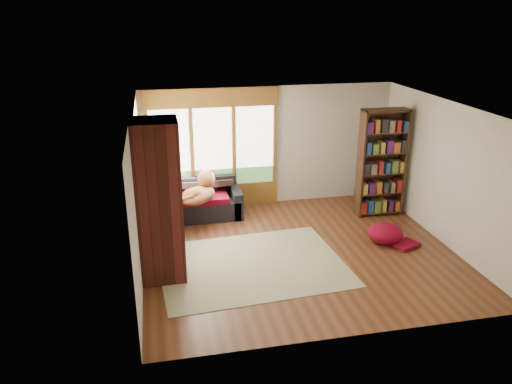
{
  "coord_description": "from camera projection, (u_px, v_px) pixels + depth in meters",
  "views": [
    {
      "loc": [
        -2.39,
        -7.72,
        4.17
      ],
      "look_at": [
        -0.64,
        0.69,
        0.95
      ],
      "focal_mm": 35.0,
      "sensor_mm": 36.0,
      "label": 1
    }
  ],
  "objects": [
    {
      "name": "ceiling",
      "position": [
        303.0,
        109.0,
        8.08
      ],
      "size": [
        5.5,
        5.5,
        0.0
      ],
      "primitive_type": "plane",
      "color": "white"
    },
    {
      "name": "pouf",
      "position": [
        385.0,
        233.0,
        9.31
      ],
      "size": [
        0.86,
        0.86,
        0.35
      ],
      "primitive_type": "ellipsoid",
      "rotation": [
        0.0,
        0.0,
        0.4
      ],
      "color": "maroon",
      "rests_on": "area_rug"
    },
    {
      "name": "wall_left",
      "position": [
        136.0,
        196.0,
        8.01
      ],
      "size": [
        0.04,
        5.0,
        2.6
      ],
      "primitive_type": "cube",
      "color": "silver",
      "rests_on": "ground"
    },
    {
      "name": "brick_chimney",
      "position": [
        159.0,
        202.0,
        7.76
      ],
      "size": [
        0.7,
        0.7,
        2.6
      ],
      "primitive_type": "cube",
      "color": "#471914",
      "rests_on": "ground"
    },
    {
      "name": "windows_left",
      "position": [
        139.0,
        170.0,
        9.1
      ],
      "size": [
        0.1,
        2.62,
        1.9
      ],
      "color": "olive",
      "rests_on": "wall_left"
    },
    {
      "name": "dog_brindle",
      "position": [
        166.0,
        199.0,
        9.34
      ],
      "size": [
        0.6,
        0.9,
        0.47
      ],
      "rotation": [
        0.0,
        0.0,
        1.66
      ],
      "color": "#372719",
      "rests_on": "sectional_sofa"
    },
    {
      "name": "area_rug",
      "position": [
        252.0,
        265.0,
        8.53
      ],
      "size": [
        3.26,
        2.58,
        0.01
      ],
      "primitive_type": "cube",
      "rotation": [
        0.0,
        0.0,
        0.07
      ],
      "color": "beige",
      "rests_on": "ground"
    },
    {
      "name": "bookshelf",
      "position": [
        382.0,
        163.0,
        10.25
      ],
      "size": [
        0.96,
        0.32,
        2.25
      ],
      "color": "#3C2314",
      "rests_on": "ground"
    },
    {
      "name": "dog_tan",
      "position": [
        200.0,
        188.0,
        9.82
      ],
      "size": [
        0.99,
        1.03,
        0.51
      ],
      "rotation": [
        0.0,
        0.0,
        0.89
      ],
      "color": "brown",
      "rests_on": "sectional_sofa"
    },
    {
      "name": "floor",
      "position": [
        299.0,
        252.0,
        8.99
      ],
      "size": [
        5.5,
        5.5,
        0.0
      ],
      "primitive_type": "plane",
      "color": "#502916",
      "rests_on": "ground"
    },
    {
      "name": "sectional_sofa",
      "position": [
        182.0,
        210.0,
        10.07
      ],
      "size": [
        2.2,
        2.2,
        0.8
      ],
      "rotation": [
        0.0,
        0.0,
        -0.06
      ],
      "color": "black",
      "rests_on": "ground"
    },
    {
      "name": "roller_blind",
      "position": [
        139.0,
        138.0,
        9.73
      ],
      "size": [
        0.03,
        0.72,
        0.9
      ],
      "primitive_type": "cube",
      "color": "#5E7B53",
      "rests_on": "wall_left"
    },
    {
      "name": "windows_back",
      "position": [
        213.0,
        147.0,
        10.55
      ],
      "size": [
        2.82,
        0.1,
        1.9
      ],
      "color": "olive",
      "rests_on": "wall_back"
    },
    {
      "name": "wall_right",
      "position": [
        446.0,
        174.0,
        9.06
      ],
      "size": [
        0.04,
        5.0,
        2.6
      ],
      "primitive_type": "cube",
      "color": "silver",
      "rests_on": "ground"
    },
    {
      "name": "throw_pillows",
      "position": [
        185.0,
        186.0,
        9.97
      ],
      "size": [
        1.98,
        1.68,
        0.45
      ],
      "color": "#311E1C",
      "rests_on": "sectional_sofa"
    },
    {
      "name": "wall_back",
      "position": [
        268.0,
        146.0,
        10.83
      ],
      "size": [
        5.5,
        0.04,
        2.6
      ],
      "primitive_type": "cube",
      "color": "silver",
      "rests_on": "ground"
    },
    {
      "name": "wall_front",
      "position": [
        358.0,
        250.0,
        6.24
      ],
      "size": [
        5.5,
        0.04,
        2.6
      ],
      "primitive_type": "cube",
      "color": "silver",
      "rests_on": "ground"
    }
  ]
}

